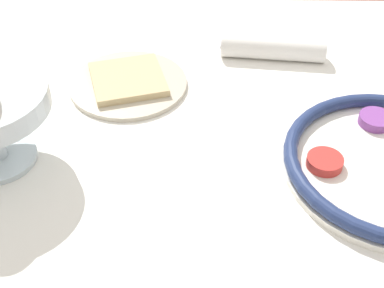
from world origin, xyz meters
The scene contains 4 objects.
dining_table centered at (0.00, 0.00, 0.36)m, with size 1.58×0.86×0.71m.
bread_plate centered at (0.24, -0.11, 0.72)m, with size 0.20×0.20×0.02m.
napkin_roll centered at (-0.01, -0.20, 0.73)m, with size 0.19×0.06×0.04m.
spoon centered at (0.00, -0.24, 0.71)m, with size 0.17×0.02×0.01m.
Camera 1 is at (0.13, 0.63, 1.23)m, focal length 50.00 mm.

